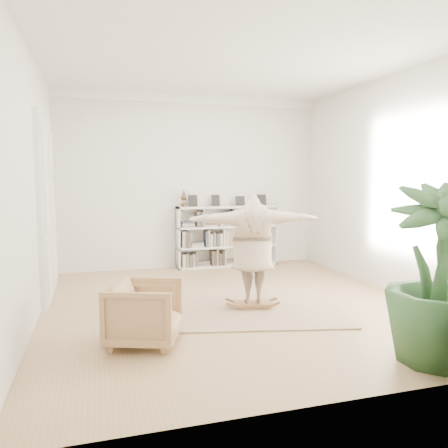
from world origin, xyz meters
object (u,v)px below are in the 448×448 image
at_px(armchair, 145,313).
at_px(rocker_board, 252,304).
at_px(person, 253,246).
at_px(bookshelf, 227,237).
at_px(houseplant, 438,274).

height_order(armchair, rocker_board, armchair).
relative_size(rocker_board, person, 0.30).
distance_m(bookshelf, armchair, 4.58).
relative_size(rocker_board, houseplant, 0.31).
distance_m(bookshelf, person, 3.14).
bearing_deg(person, armchair, 42.09).
relative_size(armchair, person, 0.41).
bearing_deg(armchair, bookshelf, -8.77).
height_order(bookshelf, houseplant, houseplant).
bearing_deg(houseplant, person, 116.81).
xyz_separation_m(bookshelf, houseplant, (0.61, -5.37, 0.29)).
relative_size(bookshelf, armchair, 2.78).
xyz_separation_m(bookshelf, person, (-0.54, -3.08, 0.28)).
distance_m(bookshelf, rocker_board, 3.18).
relative_size(bookshelf, rocker_board, 3.80).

